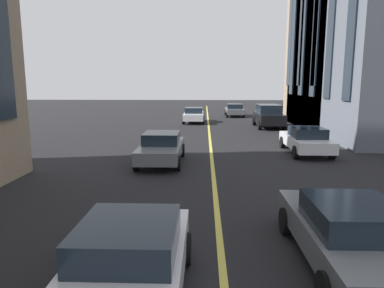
% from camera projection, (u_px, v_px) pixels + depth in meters
% --- Properties ---
extents(lane_centre_line, '(80.00, 0.16, 0.01)m').
position_uv_depth(lane_centre_line, '(212.00, 158.00, 17.14)').
color(lane_centre_line, '#D8C64C').
rests_on(lane_centre_line, ground_plane).
extents(car_grey_oncoming, '(4.40, 1.95, 1.37)m').
position_uv_depth(car_grey_oncoming, '(349.00, 233.00, 6.87)').
color(car_grey_oncoming, slate).
rests_on(car_grey_oncoming, ground_plane).
extents(car_white_parked_a, '(4.40, 1.95, 1.37)m').
position_uv_depth(car_white_parked_a, '(306.00, 140.00, 18.14)').
color(car_white_parked_a, silver).
rests_on(car_white_parked_a, ground_plane).
extents(car_grey_trailing, '(4.40, 1.95, 1.37)m').
position_uv_depth(car_grey_trailing, '(234.00, 110.00, 38.50)').
color(car_grey_trailing, slate).
rests_on(car_grey_trailing, ground_plane).
extents(car_white_mid, '(4.40, 1.95, 1.37)m').
position_uv_depth(car_white_mid, '(127.00, 266.00, 5.62)').
color(car_white_mid, silver).
rests_on(car_white_mid, ground_plane).
extents(car_white_near, '(4.40, 1.95, 1.37)m').
position_uv_depth(car_white_near, '(194.00, 115.00, 32.50)').
color(car_white_near, silver).
rests_on(car_white_near, ground_plane).
extents(car_black_far, '(4.70, 2.14, 1.88)m').
position_uv_depth(car_black_far, '(269.00, 116.00, 28.73)').
color(car_black_far, black).
rests_on(car_black_far, ground_plane).
extents(car_grey_parked_b, '(4.40, 1.95, 1.37)m').
position_uv_depth(car_grey_parked_b, '(161.00, 148.00, 15.99)').
color(car_grey_parked_b, slate).
rests_on(car_grey_parked_b, ground_plane).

